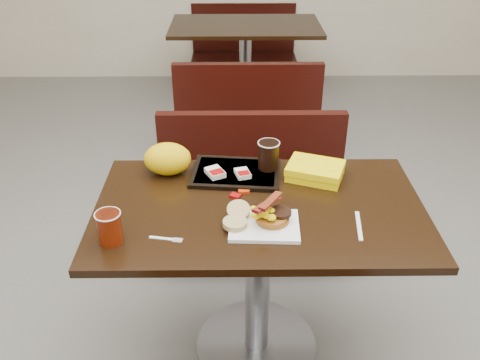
{
  "coord_description": "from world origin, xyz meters",
  "views": [
    {
      "loc": [
        -0.09,
        -1.55,
        1.79
      ],
      "look_at": [
        -0.07,
        0.07,
        0.82
      ],
      "focal_mm": 38.38,
      "sensor_mm": 36.0,
      "label": 1
    }
  ],
  "objects_px": {
    "platter": "(264,226)",
    "tray": "(236,173)",
    "knife": "(359,226)",
    "hashbrown_sleeve_left": "(215,172)",
    "coffee_cup_near": "(110,228)",
    "bench_far_s": "(247,104)",
    "clamshell": "(315,171)",
    "pancake_stack": "(273,218)",
    "fork": "(161,238)",
    "coffee_cup_far": "(268,155)",
    "paper_bag": "(168,159)",
    "hashbrown_sleeve_right": "(243,173)",
    "table_far": "(245,70)",
    "table_near": "(258,283)",
    "bench_near_n": "(252,193)",
    "bench_far_n": "(244,47)"
  },
  "relations": [
    {
      "from": "platter",
      "to": "coffee_cup_far",
      "type": "distance_m",
      "value": 0.39
    },
    {
      "from": "bench_near_n",
      "to": "coffee_cup_far",
      "type": "relative_size",
      "value": 8.79
    },
    {
      "from": "coffee_cup_near",
      "to": "table_far",
      "type": "bearing_deg",
      "value": 79.95
    },
    {
      "from": "table_near",
      "to": "hashbrown_sleeve_right",
      "type": "relative_size",
      "value": 17.09
    },
    {
      "from": "hashbrown_sleeve_left",
      "to": "fork",
      "type": "bearing_deg",
      "value": -140.8
    },
    {
      "from": "tray",
      "to": "hashbrown_sleeve_left",
      "type": "distance_m",
      "value": 0.09
    },
    {
      "from": "coffee_cup_near",
      "to": "table_near",
      "type": "bearing_deg",
      "value": 22.29
    },
    {
      "from": "knife",
      "to": "hashbrown_sleeve_left",
      "type": "distance_m",
      "value": 0.6
    },
    {
      "from": "table_near",
      "to": "pancake_stack",
      "type": "xyz_separation_m",
      "value": [
        0.04,
        -0.11,
        0.4
      ]
    },
    {
      "from": "coffee_cup_far",
      "to": "paper_bag",
      "type": "height_order",
      "value": "same"
    },
    {
      "from": "table_far",
      "to": "hashbrown_sleeve_right",
      "type": "bearing_deg",
      "value": -91.41
    },
    {
      "from": "bench_far_s",
      "to": "clamshell",
      "type": "height_order",
      "value": "clamshell"
    },
    {
      "from": "knife",
      "to": "tray",
      "type": "distance_m",
      "value": 0.55
    },
    {
      "from": "pancake_stack",
      "to": "hashbrown_sleeve_left",
      "type": "height_order",
      "value": "same"
    },
    {
      "from": "fork",
      "to": "hashbrown_sleeve_left",
      "type": "xyz_separation_m",
      "value": [
        0.17,
        0.39,
        0.03
      ]
    },
    {
      "from": "pancake_stack",
      "to": "fork",
      "type": "bearing_deg",
      "value": -168.05
    },
    {
      "from": "tray",
      "to": "hashbrown_sleeve_left",
      "type": "relative_size",
      "value": 4.37
    },
    {
      "from": "bench_far_n",
      "to": "knife",
      "type": "bearing_deg",
      "value": -84.4
    },
    {
      "from": "pancake_stack",
      "to": "hashbrown_sleeve_right",
      "type": "bearing_deg",
      "value": 108.1
    },
    {
      "from": "bench_far_s",
      "to": "coffee_cup_far",
      "type": "height_order",
      "value": "coffee_cup_far"
    },
    {
      "from": "coffee_cup_near",
      "to": "paper_bag",
      "type": "xyz_separation_m",
      "value": [
        0.14,
        0.45,
        0.01
      ]
    },
    {
      "from": "clamshell",
      "to": "paper_bag",
      "type": "xyz_separation_m",
      "value": [
        -0.59,
        0.04,
        0.04
      ]
    },
    {
      "from": "tray",
      "to": "hashbrown_sleeve_left",
      "type": "height_order",
      "value": "hashbrown_sleeve_left"
    },
    {
      "from": "coffee_cup_far",
      "to": "clamshell",
      "type": "distance_m",
      "value": 0.2
    },
    {
      "from": "coffee_cup_near",
      "to": "fork",
      "type": "height_order",
      "value": "coffee_cup_near"
    },
    {
      "from": "fork",
      "to": "hashbrown_sleeve_left",
      "type": "distance_m",
      "value": 0.42
    },
    {
      "from": "fork",
      "to": "knife",
      "type": "bearing_deg",
      "value": 15.95
    },
    {
      "from": "platter",
      "to": "coffee_cup_near",
      "type": "height_order",
      "value": "coffee_cup_near"
    },
    {
      "from": "clamshell",
      "to": "bench_far_s",
      "type": "bearing_deg",
      "value": 117.88
    },
    {
      "from": "tray",
      "to": "knife",
      "type": "bearing_deg",
      "value": -34.26
    },
    {
      "from": "hashbrown_sleeve_left",
      "to": "paper_bag",
      "type": "relative_size",
      "value": 0.43
    },
    {
      "from": "pancake_stack",
      "to": "coffee_cup_near",
      "type": "distance_m",
      "value": 0.55
    },
    {
      "from": "platter",
      "to": "hashbrown_sleeve_left",
      "type": "height_order",
      "value": "hashbrown_sleeve_left"
    },
    {
      "from": "tray",
      "to": "pancake_stack",
      "type": "bearing_deg",
      "value": -63.88
    },
    {
      "from": "platter",
      "to": "clamshell",
      "type": "bearing_deg",
      "value": 59.28
    },
    {
      "from": "platter",
      "to": "tray",
      "type": "distance_m",
      "value": 0.37
    },
    {
      "from": "coffee_cup_far",
      "to": "bench_far_n",
      "type": "bearing_deg",
      "value": 90.85
    },
    {
      "from": "bench_far_s",
      "to": "fork",
      "type": "distance_m",
      "value": 2.15
    },
    {
      "from": "bench_near_n",
      "to": "fork",
      "type": "relative_size",
      "value": 8.85
    },
    {
      "from": "tray",
      "to": "bench_near_n",
      "type": "bearing_deg",
      "value": 85.51
    },
    {
      "from": "knife",
      "to": "coffee_cup_far",
      "type": "relative_size",
      "value": 1.48
    },
    {
      "from": "tray",
      "to": "platter",
      "type": "bearing_deg",
      "value": -69.32
    },
    {
      "from": "knife",
      "to": "fork",
      "type": "bearing_deg",
      "value": -77.43
    },
    {
      "from": "coffee_cup_near",
      "to": "hashbrown_sleeve_left",
      "type": "relative_size",
      "value": 1.38
    },
    {
      "from": "hashbrown_sleeve_left",
      "to": "coffee_cup_far",
      "type": "bearing_deg",
      "value": -13.01
    },
    {
      "from": "table_far",
      "to": "hashbrown_sleeve_left",
      "type": "bearing_deg",
      "value": -94.0
    },
    {
      "from": "fork",
      "to": "hashbrown_sleeve_right",
      "type": "height_order",
      "value": "hashbrown_sleeve_right"
    },
    {
      "from": "bench_far_s",
      "to": "paper_bag",
      "type": "relative_size",
      "value": 5.33
    },
    {
      "from": "coffee_cup_near",
      "to": "bench_far_s",
      "type": "bearing_deg",
      "value": 76.71
    },
    {
      "from": "hashbrown_sleeve_right",
      "to": "knife",
      "type": "bearing_deg",
      "value": -54.89
    }
  ]
}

